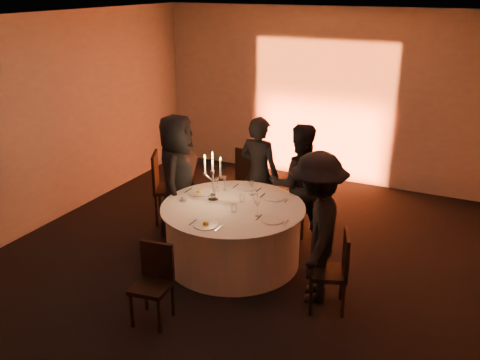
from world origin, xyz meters
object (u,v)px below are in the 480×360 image
at_px(chair_left, 164,183).
at_px(guest_back_right, 299,184).
at_px(chair_right, 335,267).
at_px(coffee_cup, 184,199).
at_px(banquet_table, 233,234).
at_px(guest_back_left, 259,174).
at_px(candelabra, 213,184).
at_px(guest_left, 178,178).
at_px(guest_right, 316,228).
at_px(chair_back_left, 252,176).
at_px(chair_front, 154,279).
at_px(chair_back_right, 314,204).

xyz_separation_m(chair_left, guest_back_right, (1.99, 0.26, 0.23)).
height_order(chair_right, coffee_cup, chair_right).
xyz_separation_m(banquet_table, guest_back_left, (-0.12, 1.05, 0.45)).
xyz_separation_m(guest_back_left, candelabra, (-0.19, -1.00, 0.17)).
relative_size(banquet_table, guest_back_right, 1.08).
xyz_separation_m(guest_left, guest_right, (2.18, -0.65, -0.02)).
bearing_deg(chair_back_left, banquet_table, 120.94).
height_order(chair_back_left, coffee_cup, chair_back_left).
distance_m(chair_front, candelabra, 1.59).
height_order(chair_back_left, guest_right, guest_right).
relative_size(chair_back_left, coffee_cup, 9.28).
relative_size(chair_left, candelabra, 1.62).
bearing_deg(guest_back_right, chair_left, -22.24).
height_order(chair_back_left, chair_right, chair_back_left).
bearing_deg(guest_back_left, coffee_cup, 72.27).
bearing_deg(candelabra, chair_back_right, 47.16).
bearing_deg(chair_front, candelabra, 86.69).
bearing_deg(guest_back_left, guest_left, 45.74).
distance_m(chair_front, guest_back_right, 2.51).
bearing_deg(guest_right, coffee_cup, -112.42).
relative_size(guest_left, coffee_cup, 16.00).
xyz_separation_m(chair_front, guest_back_left, (0.09, 2.50, 0.36)).
xyz_separation_m(chair_left, coffee_cup, (0.83, -0.78, 0.20)).
distance_m(chair_left, chair_back_right, 2.20).
bearing_deg(chair_right, banquet_table, -126.22).
height_order(chair_back_right, chair_front, chair_back_right).
distance_m(guest_left, candelabra, 0.76).
distance_m(guest_left, guest_right, 2.28).
bearing_deg(chair_back_right, coffee_cup, 14.31).
bearing_deg(chair_right, guest_right, -132.96).
distance_m(chair_left, guest_right, 2.84).
distance_m(guest_back_left, guest_back_right, 0.65).
xyz_separation_m(guest_left, guest_back_left, (0.89, 0.73, -0.05)).
xyz_separation_m(chair_right, guest_back_left, (-1.57, 1.50, 0.32)).
xyz_separation_m(chair_back_right, coffee_cup, (-1.32, -1.24, 0.30)).
distance_m(chair_left, guest_left, 0.64).
height_order(chair_back_left, guest_back_right, guest_back_right).
relative_size(chair_back_left, candelabra, 1.56).
relative_size(guest_right, candelabra, 2.64).
distance_m(guest_back_right, guest_right, 1.42).
bearing_deg(coffee_cup, guest_left, 129.93).
xyz_separation_m(chair_back_right, candelabra, (-0.99, -1.07, 0.50)).
xyz_separation_m(chair_back_right, guest_back_left, (-0.80, -0.07, 0.33)).
relative_size(chair_left, guest_right, 0.61).
relative_size(chair_right, candelabra, 1.39).
relative_size(chair_back_right, chair_front, 1.05).
xyz_separation_m(chair_back_left, guest_back_left, (0.34, -0.50, 0.25)).
relative_size(chair_left, coffee_cup, 9.64).
xyz_separation_m(banquet_table, candelabra, (-0.31, 0.05, 0.61)).
bearing_deg(guest_left, chair_back_right, -82.49).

